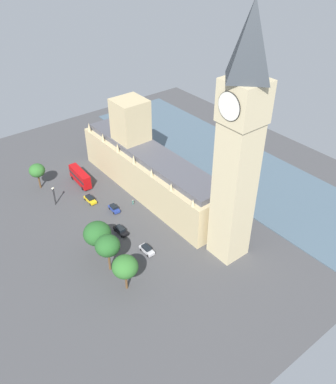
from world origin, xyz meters
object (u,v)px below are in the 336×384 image
at_px(street_lamp_slot_10, 54,192).
at_px(car_black_near_tower, 121,230).
at_px(clock_tower, 239,142).
at_px(car_yellow_cab_far_end, 90,199).
at_px(double_decker_bus_corner, 80,176).
at_px(plane_tree_opposite_hall, 37,171).
at_px(parliament_building, 148,166).
at_px(car_silver_trailing, 147,249).
at_px(pedestrian_midblock, 133,202).
at_px(plane_tree_under_trees, 108,246).
at_px(plane_tree_kerbside, 97,234).
at_px(street_lamp_slot_11, 53,193).
at_px(plane_tree_leading, 125,267).
at_px(car_blue_by_river_gate, 114,208).

bearing_deg(street_lamp_slot_10, car_black_near_tower, 108.56).
distance_m(clock_tower, car_yellow_cab_far_end, 53.07).
height_order(double_decker_bus_corner, car_black_near_tower, double_decker_bus_corner).
bearing_deg(plane_tree_opposite_hall, parliament_building, 141.43).
bearing_deg(car_silver_trailing, parliament_building, -127.96).
height_order(pedestrian_midblock, plane_tree_under_trees, plane_tree_under_trees).
xyz_separation_m(parliament_building, plane_tree_kerbside, (26.96, 16.18, -0.99)).
relative_size(plane_tree_under_trees, plane_tree_opposite_hall, 1.22).
relative_size(clock_tower, street_lamp_slot_11, 9.88).
xyz_separation_m(double_decker_bus_corner, car_yellow_cab_far_end, (2.48, 10.34, -1.74)).
xyz_separation_m(clock_tower, plane_tree_under_trees, (26.64, -13.02, -23.56)).
bearing_deg(clock_tower, parliament_building, -91.63).
bearing_deg(plane_tree_under_trees, double_decker_bus_corner, -108.11).
bearing_deg(plane_tree_leading, pedestrian_midblock, -126.78).
relative_size(car_blue_by_river_gate, pedestrian_midblock, 2.78).
relative_size(car_blue_by_river_gate, plane_tree_kerbside, 0.43).
bearing_deg(car_black_near_tower, parliament_building, -147.58).
bearing_deg(clock_tower, car_black_near_tower, -52.57).
xyz_separation_m(parliament_building, car_yellow_cab_far_end, (17.85, -4.93, -6.94)).
xyz_separation_m(clock_tower, street_lamp_slot_11, (25.65, -45.12, -26.90)).
bearing_deg(clock_tower, pedestrian_midblock, -76.42).
relative_size(car_silver_trailing, street_lamp_slot_10, 0.81).
bearing_deg(plane_tree_opposite_hall, plane_tree_under_trees, 88.32).
xyz_separation_m(car_yellow_cab_far_end, plane_tree_opposite_hall, (8.52, -16.10, 5.36)).
distance_m(double_decker_bus_corner, plane_tree_leading, 46.80).
height_order(car_yellow_cab_far_end, street_lamp_slot_10, street_lamp_slot_10).
height_order(clock_tower, car_blue_by_river_gate, clock_tower).
height_order(plane_tree_leading, plane_tree_opposite_hall, plane_tree_leading).
xyz_separation_m(parliament_building, clock_tower, (1.00, 35.26, 23.34)).
distance_m(car_blue_by_river_gate, plane_tree_kerbside, 18.86).
bearing_deg(car_black_near_tower, plane_tree_kerbside, 20.63).
xyz_separation_m(double_decker_bus_corner, plane_tree_opposite_hall, (11.00, -5.75, 3.61)).
height_order(car_yellow_cab_far_end, car_blue_by_river_gate, same).
relative_size(pedestrian_midblock, plane_tree_kerbside, 0.16).
height_order(parliament_building, plane_tree_leading, parliament_building).
height_order(car_blue_by_river_gate, plane_tree_kerbside, plane_tree_kerbside).
relative_size(plane_tree_kerbside, plane_tree_leading, 1.04).
height_order(car_silver_trailing, street_lamp_slot_10, street_lamp_slot_10).
bearing_deg(street_lamp_slot_10, street_lamp_slot_11, 54.07).
relative_size(car_silver_trailing, plane_tree_kerbside, 0.46).
xyz_separation_m(car_yellow_cab_far_end, plane_tree_under_trees, (9.79, 27.18, 6.73)).
distance_m(double_decker_bus_corner, plane_tree_kerbside, 33.79).
distance_m(clock_tower, pedestrian_midblock, 44.32).
bearing_deg(pedestrian_midblock, car_black_near_tower, 24.71).
bearing_deg(plane_tree_kerbside, street_lamp_slot_10, -91.78).
relative_size(clock_tower, car_yellow_cab_far_end, 12.61).
distance_m(car_black_near_tower, plane_tree_leading, 20.37).
bearing_deg(plane_tree_under_trees, parliament_building, -141.17).
relative_size(car_black_near_tower, pedestrian_midblock, 3.19).
relative_size(car_blue_by_river_gate, car_black_near_tower, 0.87).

